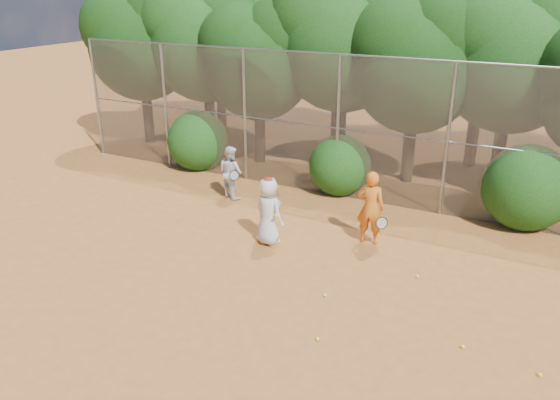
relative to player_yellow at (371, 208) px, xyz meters
The scene contains 22 objects.
ground 3.72m from the player_yellow, 103.86° to the right, with size 80.00×80.00×0.00m, color #9D5823.
fence_back 2.92m from the player_yellow, 111.51° to the left, with size 20.05×0.09×4.03m.
tree_0 11.66m from the player_yellow, 156.26° to the left, with size 4.38×3.81×6.00m.
tree_1 9.85m from the player_yellow, 147.17° to the left, with size 4.64×4.03×6.35m.
tree_2 7.36m from the player_yellow, 140.82° to the left, with size 3.99×3.47×5.47m.
tree_3 6.97m from the player_yellow, 117.70° to the left, with size 4.89×4.26×6.70m.
tree_4 5.54m from the player_yellow, 93.76° to the left, with size 4.19×3.64×5.73m.
tree_5 6.74m from the player_yellow, 68.39° to the left, with size 4.51×3.92×6.17m.
tree_9 11.97m from the player_yellow, 140.19° to the left, with size 4.83×4.20×6.62m.
tree_10 9.23m from the player_yellow, 116.74° to the left, with size 5.15×4.48×7.06m.
tree_11 7.94m from the player_yellow, 80.50° to the left, with size 4.64×4.03×6.35m.
bush_0 7.41m from the player_yellow, 157.85° to the left, with size 2.00×2.00×2.00m, color #144110.
bush_1 3.36m from the player_yellow, 123.71° to the left, with size 1.80×1.80×1.80m, color #144110.
bush_2 4.21m from the player_yellow, 41.72° to the left, with size 2.20×2.20×2.20m, color #144110.
player_yellow is the anchor object (origin of this frame).
player_teen 2.39m from the player_yellow, 151.74° to the right, with size 0.92×0.75×1.66m.
player_white 4.57m from the player_yellow, 167.60° to the left, with size 0.90×0.79×1.52m.
ball_0 4.27m from the player_yellow, 48.96° to the right, with size 0.07×0.07×0.07m, color yellow.
ball_1 2.04m from the player_yellow, 37.97° to the right, with size 0.07×0.07×0.07m, color yellow.
ball_2 2.86m from the player_yellow, 89.46° to the right, with size 0.07×0.07×0.07m, color yellow.
ball_3 5.25m from the player_yellow, 40.00° to the right, with size 0.07×0.07×0.07m, color yellow.
ball_4 4.20m from the player_yellow, 83.55° to the right, with size 0.07×0.07×0.07m, color yellow.
Camera 1 is at (4.36, -7.89, 5.84)m, focal length 35.00 mm.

